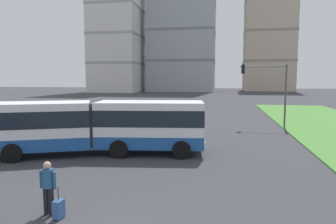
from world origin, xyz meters
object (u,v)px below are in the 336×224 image
object	(u,v)px
articulated_bus	(101,125)
pedestrian_crossing	(48,184)
apartment_tower_westcentre	(183,19)
rolling_suitcase	(59,209)
apartment_tower_centre	(269,33)
traffic_light_far_right	(269,84)
apartment_tower_west	(117,23)

from	to	relation	value
articulated_bus	pedestrian_crossing	world-z (taller)	articulated_bus
articulated_bus	apartment_tower_westcentre	xyz separation A→B (m)	(-6.77, 87.86, 22.13)
articulated_bus	apartment_tower_westcentre	world-z (taller)	apartment_tower_westcentre
rolling_suitcase	apartment_tower_centre	xyz separation A→B (m)	(19.79, 102.29, 18.95)
apartment_tower_westcentre	apartment_tower_centre	size ratio (longest dim) A/B	1.24
traffic_light_far_right	apartment_tower_west	size ratio (longest dim) A/B	0.13
pedestrian_crossing	apartment_tower_west	distance (m)	92.31
rolling_suitcase	apartment_tower_westcentre	world-z (taller)	apartment_tower_westcentre
pedestrian_crossing	apartment_tower_centre	world-z (taller)	apartment_tower_centre
articulated_bus	rolling_suitcase	size ratio (longest dim) A/B	12.34
pedestrian_crossing	apartment_tower_west	world-z (taller)	apartment_tower_west
articulated_bus	traffic_light_far_right	distance (m)	16.04
apartment_tower_west	apartment_tower_centre	world-z (taller)	apartment_tower_west
rolling_suitcase	apartment_tower_westcentre	distance (m)	99.09
traffic_light_far_right	rolling_suitcase	bearing A→B (deg)	-114.33
pedestrian_crossing	apartment_tower_west	xyz separation A→B (m)	(-27.57, 85.71, 20.38)
rolling_suitcase	apartment_tower_west	xyz separation A→B (m)	(-28.02, 85.91, 21.07)
apartment_tower_west	apartment_tower_centre	size ratio (longest dim) A/B	1.11
pedestrian_crossing	apartment_tower_west	bearing A→B (deg)	107.83
articulated_bus	apartment_tower_centre	bearing A→B (deg)	77.06
traffic_light_far_right	pedestrian_crossing	bearing A→B (deg)	-115.64
apartment_tower_centre	apartment_tower_westcentre	bearing A→B (deg)	-167.29
apartment_tower_west	rolling_suitcase	bearing A→B (deg)	-71.94
articulated_bus	apartment_tower_westcentre	size ratio (longest dim) A/B	0.25
articulated_bus	pedestrian_crossing	size ratio (longest dim) A/B	6.88
rolling_suitcase	apartment_tower_west	bearing A→B (deg)	108.06
pedestrian_crossing	traffic_light_far_right	distance (m)	21.81
traffic_light_far_right	apartment_tower_centre	xyz separation A→B (m)	(10.88, 82.60, 15.41)
traffic_light_far_right	apartment_tower_westcentre	world-z (taller)	apartment_tower_westcentre
articulated_bus	rolling_suitcase	xyz separation A→B (m)	(1.87, -8.02, -1.34)
apartment_tower_centre	articulated_bus	bearing A→B (deg)	-102.94
articulated_bus	traffic_light_far_right	world-z (taller)	traffic_light_far_right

